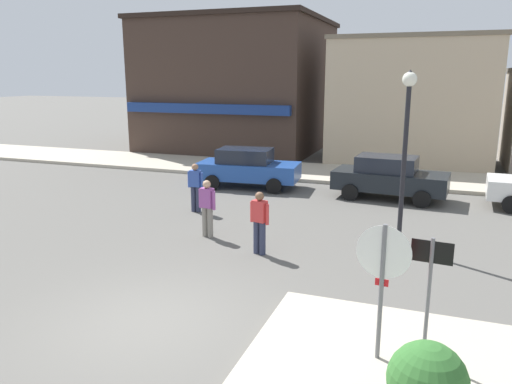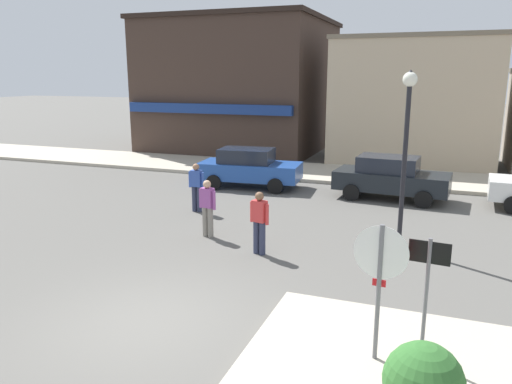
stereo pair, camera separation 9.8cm
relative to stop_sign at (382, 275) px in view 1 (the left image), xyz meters
The scene contains 12 objects.
ground_plane 4.33m from the stop_sign, behind, with size 160.00×160.00×0.00m, color #5B5954.
kerb_far 15.37m from the stop_sign, 105.36° to the left, with size 80.00×4.00×0.15m, color #B7AD99.
stop_sign is the anchor object (origin of this frame).
one_way_sign 0.73m from the stop_sign, 18.19° to the left, with size 0.60×0.08×2.10m.
lamp_post 5.95m from the stop_sign, 91.33° to the left, with size 0.36×0.36×4.54m.
parked_car_nearest 12.91m from the stop_sign, 119.95° to the left, with size 4.14×2.15×1.56m.
parked_car_second 11.20m from the stop_sign, 94.75° to the left, with size 4.12×2.12×1.56m.
pedestrian_crossing_near 7.17m from the stop_sign, 136.96° to the left, with size 0.56×0.29×1.61m.
pedestrian_crossing_far 5.34m from the stop_sign, 129.82° to the left, with size 0.55×0.31×1.61m.
pedestrian_kerb_side 9.81m from the stop_sign, 133.32° to the left, with size 0.55×0.23×1.61m.
building_corner_shop 24.21m from the stop_sign, 116.89° to the left, with size 10.06×9.99×7.60m.
building_storefront_left_near 19.36m from the stop_sign, 92.26° to the left, with size 7.89×5.16×6.25m.
Camera 1 is at (4.67, -7.13, 4.41)m, focal length 35.00 mm.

